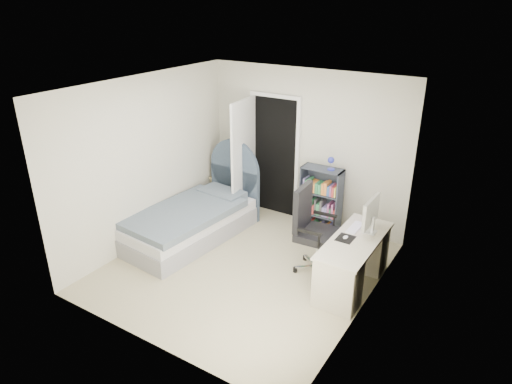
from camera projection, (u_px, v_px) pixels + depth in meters
The scene contains 8 objects.
room_shell at pixel (243, 185), 5.86m from camera, with size 3.50×3.70×2.60m.
door at pixel (255, 157), 7.51m from camera, with size 0.92×0.83×2.06m.
bed at pixel (195, 219), 7.07m from camera, with size 1.20×2.25×1.34m.
nightstand at pixel (226, 182), 8.12m from camera, with size 0.44×0.44×0.64m.
floor_lamp at pixel (242, 184), 7.76m from camera, with size 0.19×0.19×1.31m.
bookcase at pixel (321, 205), 7.03m from camera, with size 0.63×0.27×1.33m.
desk at pixel (354, 260), 5.83m from camera, with size 0.56×1.41×1.15m.
office_chair at pixel (312, 226), 6.07m from camera, with size 0.63×0.64×1.21m.
Camera 1 is at (3.02, -4.50, 3.50)m, focal length 32.00 mm.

